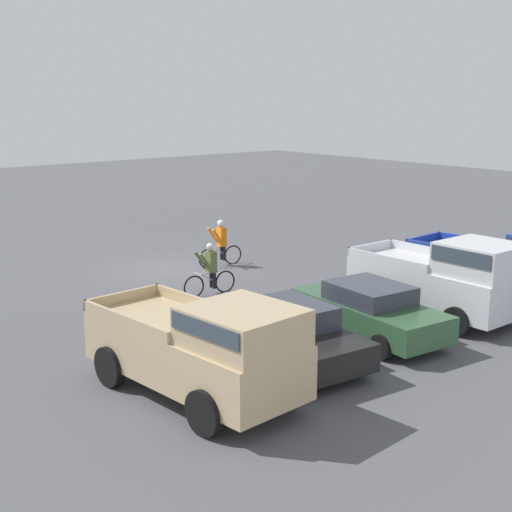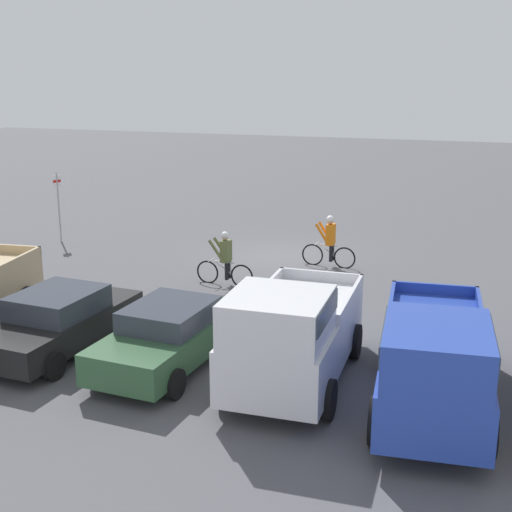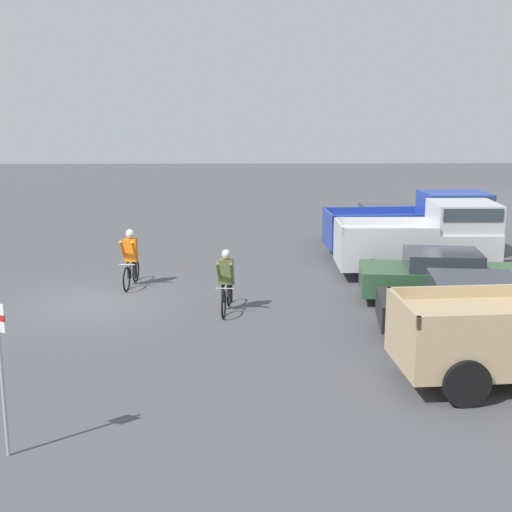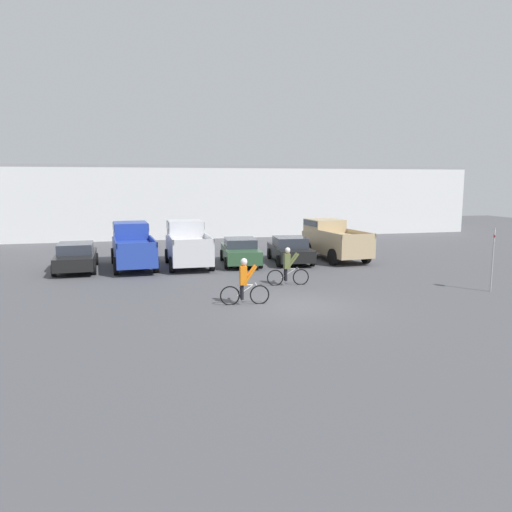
{
  "view_description": "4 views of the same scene",
  "coord_description": "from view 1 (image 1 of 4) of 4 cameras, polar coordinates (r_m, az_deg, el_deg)",
  "views": [
    {
      "loc": [
        13.37,
        21.17,
        6.13
      ],
      "look_at": [
        -0.43,
        4.4,
        1.2
      ],
      "focal_mm": 50.0,
      "sensor_mm": 36.0,
      "label": 1
    },
    {
      "loc": [
        -6.14,
        22.79,
        6.46
      ],
      "look_at": [
        -0.43,
        4.4,
        1.2
      ],
      "focal_mm": 50.0,
      "sensor_mm": 36.0,
      "label": 2
    },
    {
      "loc": [
        18.67,
        4.16,
        5.54
      ],
      "look_at": [
        -0.43,
        4.4,
        1.2
      ],
      "focal_mm": 50.0,
      "sensor_mm": 36.0,
      "label": 3
    },
    {
      "loc": [
        -5.65,
        -16.54,
        4.43
      ],
      "look_at": [
        -0.43,
        4.4,
        1.2
      ],
      "focal_mm": 35.0,
      "sensor_mm": 36.0,
      "label": 4
    }
  ],
  "objects": [
    {
      "name": "pickup_truck_1",
      "position": [
        20.43,
        14.94,
        -1.66
      ],
      "size": [
        2.22,
        4.84,
        2.32
      ],
      "color": "silver",
      "rests_on": "ground_plane"
    },
    {
      "name": "cyclist_0",
      "position": [
        22.25,
        -3.69,
        -1.07
      ],
      "size": [
        1.84,
        0.49,
        1.67
      ],
      "color": "black",
      "rests_on": "ground_plane"
    },
    {
      "name": "sedan_2",
      "position": [
        16.73,
        2.53,
        -6.14
      ],
      "size": [
        2.32,
        4.49,
        1.41
      ],
      "color": "black",
      "rests_on": "ground_plane"
    },
    {
      "name": "cyclist_1",
      "position": [
        25.99,
        -2.84,
        1.05
      ],
      "size": [
        1.81,
        0.49,
        1.73
      ],
      "color": "black",
      "rests_on": "ground_plane"
    },
    {
      "name": "pickup_truck_2",
      "position": [
        14.54,
        -4.22,
        -7.21
      ],
      "size": [
        2.54,
        5.23,
        2.22
      ],
      "color": "tan",
      "rests_on": "ground_plane"
    },
    {
      "name": "sedan_1",
      "position": [
        18.61,
        9.03,
        -4.3
      ],
      "size": [
        2.28,
        4.54,
        1.41
      ],
      "color": "#2D5133",
      "rests_on": "ground_plane"
    },
    {
      "name": "ground_plane",
      "position": [
        25.77,
        -6.97,
        -1.07
      ],
      "size": [
        80.0,
        80.0,
        0.0
      ],
      "primitive_type": "plane",
      "color": "#4C4C51"
    }
  ]
}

